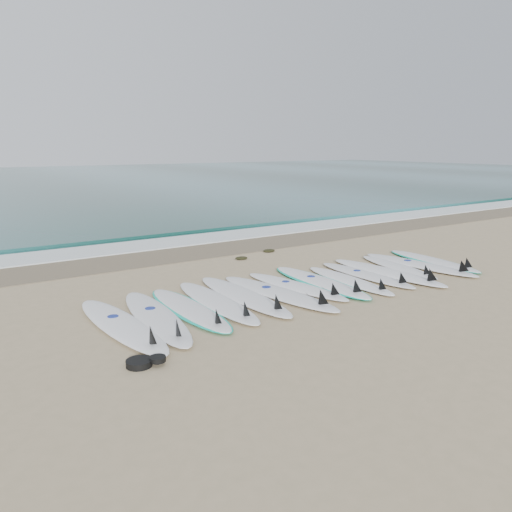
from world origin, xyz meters
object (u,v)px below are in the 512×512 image
surfboard_13 (434,261)px  leash_coil (143,362)px  surfboard_0 (123,325)px  surfboard_7 (321,282)px

surfboard_13 → leash_coil: size_ratio=5.71×
surfboard_0 → surfboard_7: size_ratio=1.05×
surfboard_7 → surfboard_13: surfboard_7 is taller
surfboard_0 → surfboard_13: bearing=-2.1°
surfboard_7 → leash_coil: 4.46m
surfboard_13 → leash_coil: 7.65m
surfboard_13 → surfboard_0: bearing=-173.3°
surfboard_13 → leash_coil: (-7.50, -1.51, 0.00)m
surfboard_0 → leash_coil: (-0.20, -1.34, -0.01)m
surfboard_0 → surfboard_7: 3.98m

